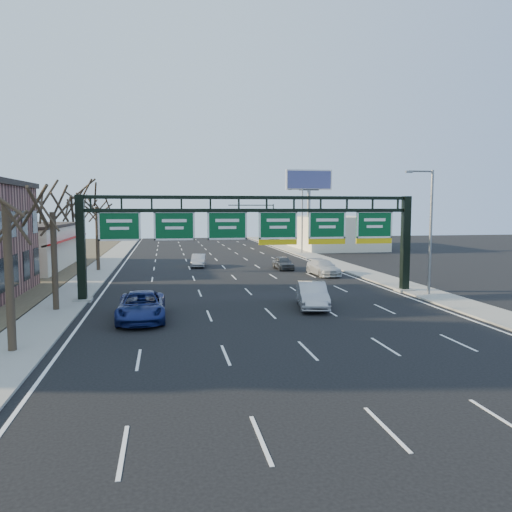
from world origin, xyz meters
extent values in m
plane|color=black|center=(0.00, 0.00, 0.00)|extent=(160.00, 160.00, 0.00)
cube|color=gray|center=(-12.80, 20.00, 0.06)|extent=(3.00, 120.00, 0.12)
cube|color=gray|center=(12.80, 20.00, 0.06)|extent=(3.00, 120.00, 0.12)
cube|color=white|center=(0.00, 20.00, 0.01)|extent=(21.60, 120.00, 0.01)
cube|color=black|center=(-11.70, 8.00, 3.60)|extent=(0.55, 0.55, 7.20)
cube|color=gray|center=(-11.70, 8.00, 0.10)|extent=(1.20, 1.20, 0.20)
cube|color=black|center=(11.70, 8.00, 3.60)|extent=(0.55, 0.55, 7.20)
cube|color=gray|center=(11.70, 8.00, 0.10)|extent=(1.20, 1.20, 0.20)
cube|color=black|center=(0.00, 8.00, 7.05)|extent=(23.40, 0.25, 0.25)
cube|color=black|center=(0.00, 8.00, 6.15)|extent=(23.40, 0.25, 0.25)
cube|color=#054921|center=(-9.17, 8.00, 5.10)|extent=(2.80, 0.10, 2.00)
cube|color=#054921|center=(-5.50, 8.00, 5.10)|extent=(2.80, 0.10, 2.00)
cube|color=#054921|center=(-1.83, 8.00, 5.10)|extent=(2.80, 0.10, 2.00)
cube|color=#054921|center=(1.83, 8.00, 5.10)|extent=(2.80, 0.10, 2.00)
cube|color=yellow|center=(1.83, 8.00, 3.88)|extent=(2.80, 0.10, 0.40)
cube|color=#054921|center=(5.50, 8.00, 5.10)|extent=(2.80, 0.10, 2.00)
cube|color=yellow|center=(5.50, 8.00, 3.88)|extent=(2.80, 0.10, 0.40)
cube|color=#054921|center=(9.17, 8.00, 5.10)|extent=(2.80, 0.10, 2.00)
cube|color=yellow|center=(9.17, 8.00, 3.88)|extent=(2.80, 0.10, 0.40)
cube|color=beige|center=(-21.50, 29.00, 2.20)|extent=(10.00, 18.00, 4.40)
cube|color=#332B26|center=(-21.50, 29.00, 4.55)|extent=(10.40, 18.40, 0.30)
cube|color=#AA1411|center=(-16.40, 29.00, 3.00)|extent=(1.20, 18.00, 0.40)
cube|color=beige|center=(20.00, 50.00, 2.50)|extent=(12.00, 20.00, 5.00)
cylinder|color=#30241B|center=(-12.80, -4.00, 3.35)|extent=(0.36, 0.36, 6.46)
cylinder|color=#30241B|center=(-12.80, 5.00, 3.16)|extent=(0.36, 0.36, 6.08)
cylinder|color=#30241B|center=(-12.80, 15.00, 3.54)|extent=(0.36, 0.36, 6.84)
cylinder|color=#30241B|center=(-12.80, 25.00, 3.35)|extent=(0.36, 0.36, 6.46)
cylinder|color=slate|center=(12.60, 6.00, 4.62)|extent=(0.20, 0.20, 9.00)
cylinder|color=slate|center=(11.70, 6.00, 9.02)|extent=(1.80, 0.12, 0.12)
cube|color=slate|center=(10.80, 6.00, 8.97)|extent=(0.50, 0.22, 0.15)
cylinder|color=slate|center=(12.60, 40.00, 4.62)|extent=(0.20, 0.20, 9.00)
cylinder|color=slate|center=(11.70, 40.00, 9.02)|extent=(1.80, 0.12, 0.12)
cube|color=slate|center=(10.80, 40.00, 8.97)|extent=(0.50, 0.22, 0.15)
cylinder|color=slate|center=(15.00, 45.00, 4.50)|extent=(0.50, 0.50, 9.00)
cube|color=slate|center=(15.00, 45.00, 9.00)|extent=(3.00, 0.30, 0.20)
cube|color=white|center=(15.00, 45.00, 10.50)|extent=(7.00, 0.30, 3.00)
cube|color=#414682|center=(15.00, 44.80, 10.50)|extent=(6.60, 0.05, 2.60)
cylinder|color=black|center=(11.80, 55.00, 3.50)|extent=(0.18, 0.18, 7.00)
cylinder|color=black|center=(8.00, 55.00, 6.80)|extent=(7.60, 0.14, 0.14)
imported|color=black|center=(6.00, 55.00, 6.00)|extent=(0.20, 0.20, 1.00)
imported|color=black|center=(2.00, 55.00, 6.00)|extent=(0.54, 0.54, 1.62)
imported|color=navy|center=(-7.53, 1.55, 0.79)|extent=(2.66, 5.71, 1.58)
imported|color=#A2A2A6|center=(2.98, 3.22, 0.80)|extent=(2.54, 5.11, 1.61)
imported|color=silver|center=(8.50, 17.93, 0.73)|extent=(2.43, 5.15, 1.45)
imported|color=#434649|center=(5.84, 23.01, 0.67)|extent=(1.73, 4.01, 1.35)
imported|color=#9E9EA2|center=(-2.62, 26.87, 0.68)|extent=(1.94, 4.25, 1.35)
camera|label=1|loc=(-6.16, -26.87, 6.30)|focal=35.00mm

